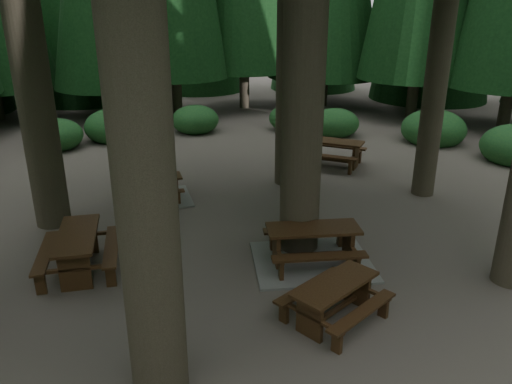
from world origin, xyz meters
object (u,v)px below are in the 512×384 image
object	(u,v)px
picnic_table_a	(312,251)
picnic_table_b	(78,246)
picnic_table_c	(153,193)
picnic_table_e	(335,295)
picnic_table_d	(332,149)

from	to	relation	value
picnic_table_a	picnic_table_b	world-z (taller)	same
picnic_table_a	picnic_table_c	bearing A→B (deg)	131.90
picnic_table_a	picnic_table_e	xyz separation A→B (m)	(-0.54, -1.89, 0.19)
picnic_table_c	picnic_table_e	bearing A→B (deg)	-69.33
picnic_table_d	picnic_table_e	xyz separation A→B (m)	(-4.14, -7.61, -0.09)
picnic_table_b	picnic_table_e	bearing A→B (deg)	-121.44
picnic_table_c	picnic_table_e	world-z (taller)	picnic_table_e
picnic_table_d	picnic_table_e	distance (m)	8.66
picnic_table_a	picnic_table_c	distance (m)	5.27
picnic_table_e	picnic_table_c	bearing A→B (deg)	82.08
picnic_table_b	picnic_table_c	size ratio (longest dim) A/B	0.99
picnic_table_a	picnic_table_b	distance (m)	4.67
picnic_table_b	picnic_table_d	bearing A→B (deg)	-53.39
picnic_table_b	picnic_table_e	distance (m)	5.10
picnic_table_c	picnic_table_e	distance (m)	6.83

